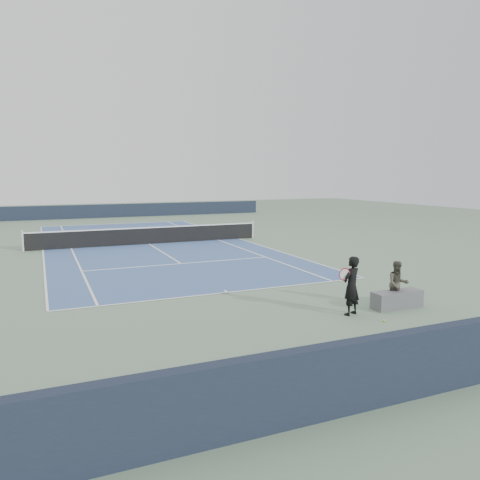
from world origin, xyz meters
name	(u,v)px	position (x,y,z in m)	size (l,w,h in m)	color
ground	(149,244)	(0.00, 0.00, 0.00)	(80.00, 80.00, 0.00)	slate
court_surface	(149,244)	(0.00, 0.00, 0.01)	(10.97, 23.77, 0.01)	#3B588D
tennis_net	(149,235)	(0.00, 0.00, 0.50)	(12.90, 0.10, 1.07)	silver
windscreen_far	(106,211)	(0.00, 17.88, 0.60)	(30.00, 0.25, 1.20)	black
windscreen_near	(402,366)	(0.00, -19.88, 0.60)	(30.00, 0.25, 1.20)	black
tennis_player	(351,286)	(2.22, -15.48, 0.82)	(0.82, 0.63, 1.64)	black
tennis_ball	(384,321)	(2.65, -16.35, 0.03)	(0.06, 0.06, 0.06)	#B1D82C
spectator_bench	(397,291)	(3.87, -15.45, 0.49)	(1.63, 1.00, 1.38)	#58595D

